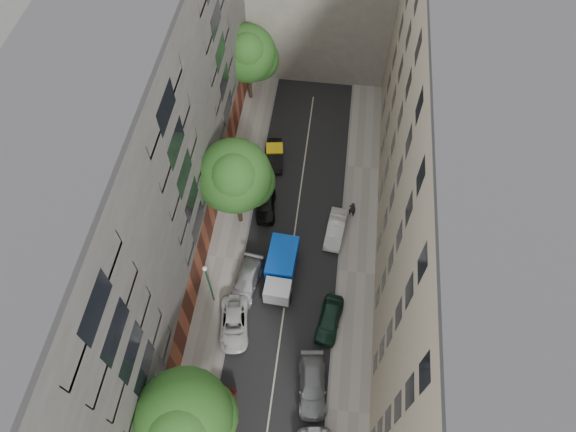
% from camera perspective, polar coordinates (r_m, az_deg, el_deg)
% --- Properties ---
extents(ground, '(120.00, 120.00, 0.00)m').
position_cam_1_polar(ground, '(42.73, 0.23, -5.52)').
color(ground, '#4C4C49').
rests_on(ground, ground).
extents(road_surface, '(8.00, 44.00, 0.02)m').
position_cam_1_polar(road_surface, '(42.72, 0.23, -5.52)').
color(road_surface, black).
rests_on(road_surface, ground).
extents(sidewalk_left, '(3.00, 44.00, 0.15)m').
position_cam_1_polar(sidewalk_left, '(43.30, -7.04, -4.63)').
color(sidewalk_left, gray).
rests_on(sidewalk_left, ground).
extents(sidewalk_right, '(3.00, 44.00, 0.15)m').
position_cam_1_polar(sidewalk_right, '(42.72, 7.62, -6.24)').
color(sidewalk_right, gray).
rests_on(sidewalk_right, ground).
extents(building_left, '(8.00, 44.00, 20.00)m').
position_cam_1_polar(building_left, '(36.58, -17.12, 3.88)').
color(building_left, '#4B4946').
rests_on(building_left, ground).
extents(building_right, '(8.00, 44.00, 20.00)m').
position_cam_1_polar(building_right, '(35.18, 18.37, 0.29)').
color(building_right, tan).
rests_on(building_right, ground).
extents(tarp_truck, '(2.38, 5.50, 2.49)m').
position_cam_1_polar(tarp_truck, '(41.03, -0.79, -5.92)').
color(tarp_truck, black).
rests_on(tarp_truck, ground).
extents(car_left_1, '(2.24, 4.68, 1.48)m').
position_cam_1_polar(car_left_1, '(38.25, -8.07, -21.45)').
color(car_left_1, '#49140E').
rests_on(car_left_1, ground).
extents(car_left_2, '(2.82, 4.94, 1.30)m').
position_cam_1_polar(car_left_2, '(40.16, -6.02, -11.80)').
color(car_left_2, silver).
rests_on(car_left_2, ground).
extents(car_left_3, '(2.45, 4.77, 1.32)m').
position_cam_1_polar(car_left_3, '(41.47, -4.63, -7.27)').
color(car_left_3, silver).
rests_on(car_left_3, ground).
extents(car_left_4, '(2.05, 4.18, 1.37)m').
position_cam_1_polar(car_left_4, '(45.11, -2.46, 1.33)').
color(car_left_4, black).
rests_on(car_left_4, ground).
extents(car_left_5, '(1.96, 4.11, 1.30)m').
position_cam_1_polar(car_left_5, '(48.46, -1.47, 6.75)').
color(car_left_5, black).
rests_on(car_left_5, ground).
extents(car_right_1, '(2.49, 4.97, 1.39)m').
position_cam_1_polar(car_right_1, '(38.51, 2.73, -18.33)').
color(car_right_1, gray).
rests_on(car_right_1, ground).
extents(car_right_2, '(2.26, 4.33, 1.41)m').
position_cam_1_polar(car_right_2, '(40.13, 4.62, -11.40)').
color(car_right_2, '#142E23').
rests_on(car_right_2, ground).
extents(car_right_3, '(1.86, 4.25, 1.36)m').
position_cam_1_polar(car_right_3, '(43.87, 5.31, -1.45)').
color(car_right_3, silver).
rests_on(car_right_3, ground).
extents(tree_near, '(6.09, 5.93, 9.27)m').
position_cam_1_polar(tree_near, '(32.90, -11.40, -21.40)').
color(tree_near, '#382619').
rests_on(tree_near, sidewalk_left).
extents(tree_mid, '(6.06, 5.90, 9.36)m').
position_cam_1_polar(tree_mid, '(39.90, -5.84, 4.17)').
color(tree_mid, '#382619').
rests_on(tree_mid, sidewalk_left).
extents(tree_far, '(5.68, 5.46, 8.31)m').
position_cam_1_polar(tree_far, '(50.89, -4.43, 17.34)').
color(tree_far, '#382619').
rests_on(tree_far, sidewalk_left).
extents(lamp_post, '(0.36, 0.36, 5.58)m').
position_cam_1_polar(lamp_post, '(38.51, -8.85, -7.09)').
color(lamp_post, '#164F29').
rests_on(lamp_post, sidewalk_left).
extents(pedestrian, '(0.75, 0.61, 1.79)m').
position_cam_1_polar(pedestrian, '(44.68, 7.14, 0.76)').
color(pedestrian, black).
rests_on(pedestrian, sidewalk_right).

